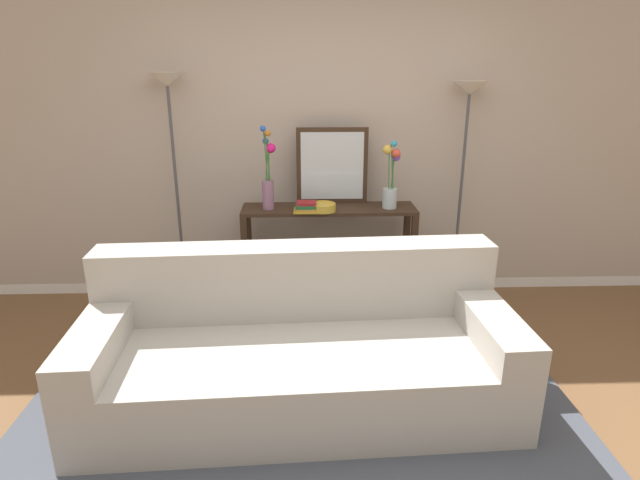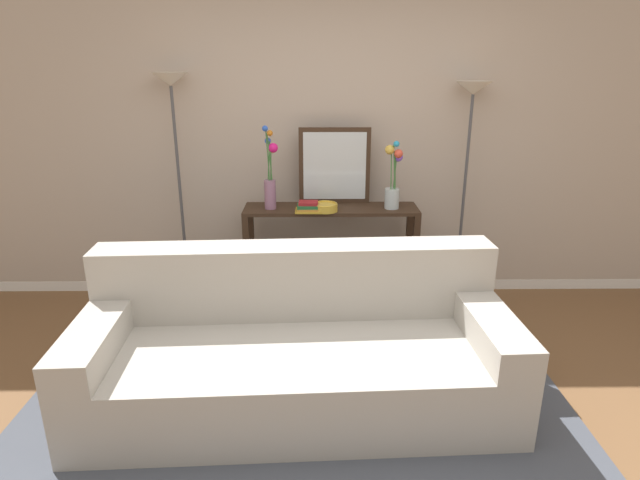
{
  "view_description": "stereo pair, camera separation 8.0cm",
  "coord_description": "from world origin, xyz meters",
  "px_view_note": "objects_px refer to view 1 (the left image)",
  "views": [
    {
      "loc": [
        -0.24,
        -2.3,
        1.94
      ],
      "look_at": [
        -0.13,
        1.03,
        0.81
      ],
      "focal_mm": 29.47,
      "sensor_mm": 36.0,
      "label": 1
    },
    {
      "loc": [
        -0.16,
        -2.31,
        1.94
      ],
      "look_at": [
        -0.13,
        1.03,
        0.81
      ],
      "focal_mm": 29.47,
      "sensor_mm": 36.0,
      "label": 2
    }
  ],
  "objects_px": {
    "vase_short_flowers": "(391,181)",
    "fruit_bowl": "(323,207)",
    "couch": "(299,353)",
    "book_row_under_console": "(288,299)",
    "floor_lamp_left": "(171,127)",
    "floor_lamp_right": "(466,132)",
    "vase_tall_flowers": "(268,177)",
    "book_stack": "(307,207)",
    "wall_mirror": "(332,166)",
    "console_table": "(329,239)"
  },
  "relations": [
    {
      "from": "book_stack",
      "to": "fruit_bowl",
      "type": "bearing_deg",
      "value": 4.5
    },
    {
      "from": "couch",
      "to": "book_row_under_console",
      "type": "bearing_deg",
      "value": 94.57
    },
    {
      "from": "couch",
      "to": "vase_tall_flowers",
      "type": "xyz_separation_m",
      "value": [
        -0.23,
        1.26,
        0.79
      ]
    },
    {
      "from": "floor_lamp_left",
      "to": "wall_mirror",
      "type": "height_order",
      "value": "floor_lamp_left"
    },
    {
      "from": "console_table",
      "to": "couch",
      "type": "bearing_deg",
      "value": -100.49
    },
    {
      "from": "couch",
      "to": "vase_tall_flowers",
      "type": "bearing_deg",
      "value": 100.42
    },
    {
      "from": "wall_mirror",
      "to": "console_table",
      "type": "bearing_deg",
      "value": -102.98
    },
    {
      "from": "floor_lamp_left",
      "to": "vase_short_flowers",
      "type": "bearing_deg",
      "value": -5.6
    },
    {
      "from": "couch",
      "to": "console_table",
      "type": "distance_m",
      "value": 1.33
    },
    {
      "from": "vase_tall_flowers",
      "to": "vase_short_flowers",
      "type": "relative_size",
      "value": 1.21
    },
    {
      "from": "vase_tall_flowers",
      "to": "book_stack",
      "type": "height_order",
      "value": "vase_tall_flowers"
    },
    {
      "from": "console_table",
      "to": "fruit_bowl",
      "type": "bearing_deg",
      "value": -114.13
    },
    {
      "from": "wall_mirror",
      "to": "vase_short_flowers",
      "type": "bearing_deg",
      "value": -21.47
    },
    {
      "from": "floor_lamp_left",
      "to": "floor_lamp_right",
      "type": "bearing_deg",
      "value": 0.0
    },
    {
      "from": "vase_short_flowers",
      "to": "fruit_bowl",
      "type": "xyz_separation_m",
      "value": [
        -0.53,
        -0.07,
        -0.18
      ]
    },
    {
      "from": "couch",
      "to": "book_row_under_console",
      "type": "distance_m",
      "value": 1.31
    },
    {
      "from": "fruit_bowl",
      "to": "book_row_under_console",
      "type": "distance_m",
      "value": 0.88
    },
    {
      "from": "couch",
      "to": "wall_mirror",
      "type": "xyz_separation_m",
      "value": [
        0.27,
        1.43,
        0.85
      ]
    },
    {
      "from": "vase_tall_flowers",
      "to": "fruit_bowl",
      "type": "bearing_deg",
      "value": -10.61
    },
    {
      "from": "couch",
      "to": "wall_mirror",
      "type": "relative_size",
      "value": 4.11
    },
    {
      "from": "floor_lamp_left",
      "to": "wall_mirror",
      "type": "xyz_separation_m",
      "value": [
        1.25,
        0.01,
        -0.32
      ]
    },
    {
      "from": "vase_short_flowers",
      "to": "book_row_under_console",
      "type": "xyz_separation_m",
      "value": [
        -0.82,
        0.03,
        -1.01
      ]
    },
    {
      "from": "floor_lamp_left",
      "to": "vase_tall_flowers",
      "type": "height_order",
      "value": "floor_lamp_left"
    },
    {
      "from": "floor_lamp_left",
      "to": "vase_tall_flowers",
      "type": "distance_m",
      "value": 0.85
    },
    {
      "from": "console_table",
      "to": "floor_lamp_right",
      "type": "distance_m",
      "value": 1.38
    },
    {
      "from": "couch",
      "to": "vase_short_flowers",
      "type": "distance_m",
      "value": 1.63
    },
    {
      "from": "floor_lamp_left",
      "to": "wall_mirror",
      "type": "bearing_deg",
      "value": 0.42
    },
    {
      "from": "floor_lamp_left",
      "to": "floor_lamp_right",
      "type": "distance_m",
      "value": 2.3
    },
    {
      "from": "couch",
      "to": "vase_short_flowers",
      "type": "height_order",
      "value": "vase_short_flowers"
    },
    {
      "from": "floor_lamp_left",
      "to": "couch",
      "type": "bearing_deg",
      "value": -55.39
    },
    {
      "from": "fruit_bowl",
      "to": "book_stack",
      "type": "bearing_deg",
      "value": -175.5
    },
    {
      "from": "console_table",
      "to": "vase_tall_flowers",
      "type": "height_order",
      "value": "vase_tall_flowers"
    },
    {
      "from": "vase_short_flowers",
      "to": "book_row_under_console",
      "type": "relative_size",
      "value": 1.23
    },
    {
      "from": "book_row_under_console",
      "to": "floor_lamp_left",
      "type": "bearing_deg",
      "value": 171.29
    },
    {
      "from": "floor_lamp_left",
      "to": "book_stack",
      "type": "height_order",
      "value": "floor_lamp_left"
    },
    {
      "from": "vase_short_flowers",
      "to": "fruit_bowl",
      "type": "height_order",
      "value": "vase_short_flowers"
    },
    {
      "from": "book_row_under_console",
      "to": "vase_short_flowers",
      "type": "bearing_deg",
      "value": -2.24
    },
    {
      "from": "floor_lamp_right",
      "to": "book_row_under_console",
      "type": "bearing_deg",
      "value": -174.63
    },
    {
      "from": "console_table",
      "to": "floor_lamp_left",
      "type": "distance_m",
      "value": 1.51
    },
    {
      "from": "couch",
      "to": "floor_lamp_left",
      "type": "height_order",
      "value": "floor_lamp_left"
    },
    {
      "from": "console_table",
      "to": "book_stack",
      "type": "height_order",
      "value": "book_stack"
    },
    {
      "from": "vase_tall_flowers",
      "to": "book_row_under_console",
      "type": "distance_m",
      "value": 1.05
    },
    {
      "from": "couch",
      "to": "vase_short_flowers",
      "type": "xyz_separation_m",
      "value": [
        0.72,
        1.25,
        0.76
      ]
    },
    {
      "from": "book_row_under_console",
      "to": "fruit_bowl",
      "type": "bearing_deg",
      "value": -19.78
    },
    {
      "from": "couch",
      "to": "fruit_bowl",
      "type": "height_order",
      "value": "fruit_bowl"
    },
    {
      "from": "couch",
      "to": "floor_lamp_left",
      "type": "relative_size",
      "value": 1.33
    },
    {
      "from": "vase_tall_flowers",
      "to": "book_row_under_console",
      "type": "relative_size",
      "value": 1.5
    },
    {
      "from": "vase_short_flowers",
      "to": "floor_lamp_right",
      "type": "bearing_deg",
      "value": 15.31
    },
    {
      "from": "console_table",
      "to": "book_stack",
      "type": "bearing_deg",
      "value": -146.86
    },
    {
      "from": "book_row_under_console",
      "to": "floor_lamp_right",
      "type": "bearing_deg",
      "value": 5.37
    }
  ]
}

